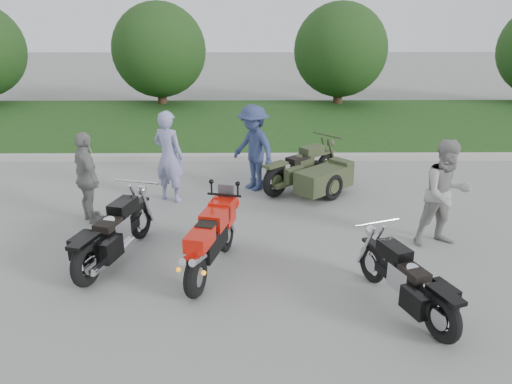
{
  "coord_description": "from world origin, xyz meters",
  "views": [
    {
      "loc": [
        0.56,
        -6.46,
        3.71
      ],
      "look_at": [
        0.63,
        1.42,
        0.8
      ],
      "focal_mm": 35.0,
      "sensor_mm": 36.0,
      "label": 1
    }
  ],
  "objects_px": {
    "cruiser_sidecar": "(314,175)",
    "person_grey": "(446,194)",
    "sportbike_red": "(211,239)",
    "cruiser_right": "(409,284)",
    "person_stripe": "(169,156)",
    "person_back": "(87,178)",
    "person_denim": "(253,148)",
    "cruiser_left": "(113,236)"
  },
  "relations": [
    {
      "from": "person_grey",
      "to": "person_denim",
      "type": "xyz_separation_m",
      "value": [
        -3.1,
        2.74,
        0.03
      ]
    },
    {
      "from": "sportbike_red",
      "to": "person_denim",
      "type": "bearing_deg",
      "value": 94.57
    },
    {
      "from": "person_denim",
      "to": "person_back",
      "type": "distance_m",
      "value": 3.46
    },
    {
      "from": "person_stripe",
      "to": "person_denim",
      "type": "xyz_separation_m",
      "value": [
        1.69,
        0.65,
        -0.01
      ]
    },
    {
      "from": "person_denim",
      "to": "sportbike_red",
      "type": "bearing_deg",
      "value": -49.02
    },
    {
      "from": "cruiser_right",
      "to": "person_grey",
      "type": "height_order",
      "value": "person_grey"
    },
    {
      "from": "cruiser_right",
      "to": "person_back",
      "type": "height_order",
      "value": "person_back"
    },
    {
      "from": "cruiser_right",
      "to": "cruiser_sidecar",
      "type": "height_order",
      "value": "cruiser_sidecar"
    },
    {
      "from": "person_back",
      "to": "sportbike_red",
      "type": "bearing_deg",
      "value": -165.72
    },
    {
      "from": "cruiser_sidecar",
      "to": "person_stripe",
      "type": "distance_m",
      "value": 3.02
    },
    {
      "from": "person_grey",
      "to": "cruiser_right",
      "type": "bearing_deg",
      "value": -131.08
    },
    {
      "from": "cruiser_left",
      "to": "cruiser_right",
      "type": "bearing_deg",
      "value": -2.84
    },
    {
      "from": "person_denim",
      "to": "person_back",
      "type": "xyz_separation_m",
      "value": [
        -3.0,
        -1.73,
        -0.08
      ]
    },
    {
      "from": "sportbike_red",
      "to": "person_stripe",
      "type": "xyz_separation_m",
      "value": [
        -1.06,
        3.04,
        0.37
      ]
    },
    {
      "from": "person_stripe",
      "to": "person_back",
      "type": "height_order",
      "value": "person_stripe"
    },
    {
      "from": "cruiser_left",
      "to": "cruiser_sidecar",
      "type": "xyz_separation_m",
      "value": [
        3.43,
        3.02,
        -0.03
      ]
    },
    {
      "from": "cruiser_sidecar",
      "to": "person_denim",
      "type": "bearing_deg",
      "value": -146.08
    },
    {
      "from": "person_grey",
      "to": "person_back",
      "type": "relative_size",
      "value": 1.06
    },
    {
      "from": "sportbike_red",
      "to": "person_back",
      "type": "relative_size",
      "value": 1.17
    },
    {
      "from": "sportbike_red",
      "to": "cruiser_left",
      "type": "height_order",
      "value": "sportbike_red"
    },
    {
      "from": "person_grey",
      "to": "cruiser_sidecar",
      "type": "bearing_deg",
      "value": 115.82
    },
    {
      "from": "cruiser_left",
      "to": "cruiser_sidecar",
      "type": "bearing_deg",
      "value": 57.03
    },
    {
      "from": "cruiser_sidecar",
      "to": "person_back",
      "type": "distance_m",
      "value": 4.51
    },
    {
      "from": "sportbike_red",
      "to": "cruiser_right",
      "type": "distance_m",
      "value": 2.8
    },
    {
      "from": "sportbike_red",
      "to": "person_back",
      "type": "bearing_deg",
      "value": 154.69
    },
    {
      "from": "person_stripe",
      "to": "person_denim",
      "type": "bearing_deg",
      "value": -131.24
    },
    {
      "from": "sportbike_red",
      "to": "person_grey",
      "type": "relative_size",
      "value": 1.1
    },
    {
      "from": "cruiser_sidecar",
      "to": "person_grey",
      "type": "bearing_deg",
      "value": -5.46
    },
    {
      "from": "cruiser_sidecar",
      "to": "person_back",
      "type": "xyz_separation_m",
      "value": [
        -4.26,
        -1.42,
        0.42
      ]
    },
    {
      "from": "sportbike_red",
      "to": "cruiser_right",
      "type": "bearing_deg",
      "value": -7.09
    },
    {
      "from": "cruiser_sidecar",
      "to": "person_stripe",
      "type": "relative_size",
      "value": 1.1
    },
    {
      "from": "person_grey",
      "to": "person_denim",
      "type": "height_order",
      "value": "person_denim"
    },
    {
      "from": "person_back",
      "to": "cruiser_right",
      "type": "bearing_deg",
      "value": -157.03
    },
    {
      "from": "sportbike_red",
      "to": "person_stripe",
      "type": "relative_size",
      "value": 1.06
    },
    {
      "from": "sportbike_red",
      "to": "cruiser_sidecar",
      "type": "distance_m",
      "value": 3.88
    },
    {
      "from": "cruiser_right",
      "to": "person_grey",
      "type": "xyz_separation_m",
      "value": [
        1.13,
        1.97,
        0.49
      ]
    },
    {
      "from": "cruiser_left",
      "to": "person_back",
      "type": "xyz_separation_m",
      "value": [
        -0.83,
        1.6,
        0.4
      ]
    },
    {
      "from": "cruiser_right",
      "to": "person_stripe",
      "type": "bearing_deg",
      "value": 111.86
    },
    {
      "from": "person_back",
      "to": "person_denim",
      "type": "bearing_deg",
      "value": -96.09
    },
    {
      "from": "cruiser_left",
      "to": "person_back",
      "type": "distance_m",
      "value": 1.85
    },
    {
      "from": "cruiser_sidecar",
      "to": "person_grey",
      "type": "distance_m",
      "value": 3.08
    },
    {
      "from": "person_denim",
      "to": "person_stripe",
      "type": "bearing_deg",
      "value": -108.28
    }
  ]
}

